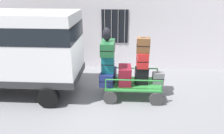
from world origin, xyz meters
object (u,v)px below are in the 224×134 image
at_px(van, 9,46).
at_px(luggage_cart, 133,86).
at_px(suitcase_midleft_bottom, 125,75).
at_px(suitcase_center_top, 143,45).
at_px(suitcase_midright_bottom, 158,78).
at_px(suitcase_left_middle, 108,63).
at_px(suitcase_left_top, 108,48).
at_px(suitcase_center_bottom, 141,76).
at_px(backpack, 107,34).
at_px(suitcase_center_middle, 142,60).
at_px(suitcase_left_bottom, 108,77).

bearing_deg(van, luggage_cart, -1.01).
height_order(suitcase_midleft_bottom, suitcase_center_top, suitcase_center_top).
xyz_separation_m(suitcase_midleft_bottom, suitcase_midright_bottom, (1.16, 0.06, -0.11)).
bearing_deg(suitcase_left_middle, suitcase_midleft_bottom, -1.83).
height_order(suitcase_left_top, suitcase_center_bottom, suitcase_left_top).
height_order(suitcase_midleft_bottom, backpack, backpack).
xyz_separation_m(van, suitcase_center_middle, (4.58, -0.05, -0.40)).
relative_size(suitcase_left_top, suitcase_center_middle, 1.61).
bearing_deg(suitcase_midright_bottom, suitcase_left_top, -178.08).
xyz_separation_m(suitcase_midleft_bottom, suitcase_center_top, (0.58, 0.06, 1.07)).
bearing_deg(van, suitcase_left_middle, -1.42).
height_order(suitcase_left_bottom, suitcase_midright_bottom, suitcase_left_bottom).
xyz_separation_m(van, luggage_cart, (4.29, -0.08, -1.39)).
distance_m(van, luggage_cart, 4.51).
relative_size(suitcase_left_bottom, backpack, 2.22).
height_order(suitcase_left_middle, suitcase_midleft_bottom, suitcase_left_middle).
bearing_deg(suitcase_midright_bottom, suitcase_center_top, -179.32).
height_order(suitcase_left_bottom, suitcase_midleft_bottom, suitcase_midleft_bottom).
xyz_separation_m(suitcase_midleft_bottom, backpack, (-0.61, 0.03, 1.42)).
distance_m(luggage_cart, suitcase_left_bottom, 0.93).
height_order(suitcase_midleft_bottom, suitcase_center_bottom, suitcase_midleft_bottom).
xyz_separation_m(luggage_cart, suitcase_midright_bottom, (0.87, 0.04, 0.32)).
distance_m(suitcase_midleft_bottom, suitcase_midright_bottom, 1.17).
height_order(suitcase_left_top, backpack, backpack).
xyz_separation_m(suitcase_center_top, backpack, (-1.20, -0.03, 0.35)).
bearing_deg(suitcase_center_top, suitcase_left_top, -177.46).
height_order(suitcase_midleft_bottom, suitcase_midright_bottom, suitcase_midleft_bottom).
xyz_separation_m(suitcase_center_top, suitcase_midright_bottom, (0.58, 0.01, -1.18)).
relative_size(luggage_cart, suitcase_center_middle, 3.85).
relative_size(suitcase_center_top, suitcase_midright_bottom, 1.21).
bearing_deg(suitcase_midleft_bottom, suitcase_left_top, 179.55).
relative_size(suitcase_left_top, suitcase_center_top, 1.66).
distance_m(suitcase_left_middle, suitcase_center_bottom, 1.25).
relative_size(luggage_cart, suitcase_center_top, 3.96).
height_order(van, suitcase_midright_bottom, van).
bearing_deg(suitcase_center_bottom, suitcase_left_bottom, 177.73).
bearing_deg(suitcase_left_bottom, suitcase_center_top, -0.48).
xyz_separation_m(suitcase_left_bottom, suitcase_left_middle, (0.00, -0.05, 0.54)).
height_order(suitcase_left_middle, suitcase_midright_bottom, suitcase_left_middle).
distance_m(suitcase_midright_bottom, backpack, 2.35).
bearing_deg(suitcase_left_middle, suitcase_left_bottom, 90.00).
xyz_separation_m(van, suitcase_center_bottom, (4.58, -0.08, -0.97)).
bearing_deg(backpack, suitcase_center_top, 1.43).
relative_size(suitcase_left_middle, suitcase_midright_bottom, 1.53).
bearing_deg(luggage_cart, suitcase_center_middle, 4.70).
distance_m(suitcase_center_bottom, backpack, 1.87).
relative_size(luggage_cart, suitcase_midright_bottom, 4.78).
xyz_separation_m(suitcase_center_bottom, suitcase_center_top, (0.00, 0.04, 1.08)).
distance_m(luggage_cart, suitcase_center_top, 1.53).
height_order(suitcase_center_middle, suitcase_center_top, suitcase_center_top).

